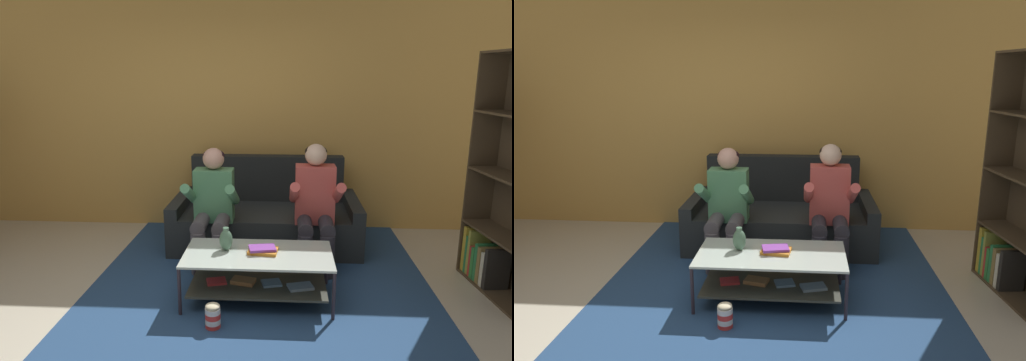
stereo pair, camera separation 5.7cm
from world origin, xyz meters
TOP-DOWN VIEW (x-y plane):
  - ground at (0.00, 0.00)m, footprint 16.80×16.80m
  - back_partition at (0.00, 2.46)m, footprint 8.40×0.12m
  - couch at (0.49, 1.83)m, footprint 1.99×0.97m
  - person_seated_left at (-0.01, 1.25)m, footprint 0.50×0.58m
  - person_seated_right at (0.98, 1.26)m, footprint 0.50×0.58m
  - coffee_table at (0.48, 0.52)m, footprint 1.21×0.63m
  - area_rug at (0.48, 1.05)m, footprint 3.00×3.25m
  - vase at (0.21, 0.57)m, footprint 0.11×0.11m
  - book_stack at (0.51, 0.54)m, footprint 0.25×0.20m
  - bookshelf at (2.57, 0.82)m, footprint 0.38×1.01m
  - popcorn_tub at (0.17, 0.06)m, footprint 0.11×0.11m

SIDE VIEW (x-z plane):
  - ground at x=0.00m, z-range 0.00..0.00m
  - area_rug at x=0.48m, z-range 0.00..0.01m
  - popcorn_tub at x=0.17m, z-range 0.00..0.20m
  - coffee_table at x=0.48m, z-range 0.07..0.48m
  - couch at x=0.49m, z-range -0.17..0.75m
  - book_stack at x=0.51m, z-range 0.41..0.46m
  - vase at x=0.21m, z-range 0.41..0.60m
  - person_seated_left at x=-0.01m, z-range 0.05..1.19m
  - person_seated_right at x=0.98m, z-range 0.05..1.24m
  - bookshelf at x=2.57m, z-range -0.20..1.84m
  - back_partition at x=0.00m, z-range 0.00..2.90m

